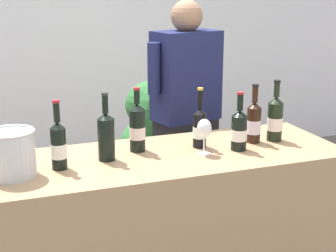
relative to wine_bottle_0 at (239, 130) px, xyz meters
name	(u,v)px	position (x,y,z in m)	size (l,w,h in m)	color
wall_back	(69,25)	(-0.43, 2.65, 0.36)	(8.00, 0.10, 2.80)	white
counter	(158,239)	(-0.43, 0.05, -0.58)	(1.93, 0.66, 0.94)	#9E7A56
wine_bottle_0	(239,130)	(0.00, 0.00, 0.00)	(0.08, 0.08, 0.31)	black
wine_bottle_2	(137,127)	(-0.50, 0.16, 0.02)	(0.08, 0.08, 0.33)	black
wine_bottle_3	(106,135)	(-0.68, 0.08, 0.02)	(0.08, 0.08, 0.34)	black
wine_bottle_4	(254,122)	(0.14, 0.09, 0.01)	(0.08, 0.08, 0.32)	black
wine_bottle_5	(200,127)	(-0.17, 0.11, 0.00)	(0.07, 0.07, 0.32)	black
wine_bottle_6	(275,119)	(0.26, 0.08, 0.02)	(0.08, 0.08, 0.34)	black
wine_bottle_7	(58,145)	(-0.92, 0.03, 0.01)	(0.07, 0.07, 0.33)	black
wine_glass	(204,129)	(-0.20, 0.00, 0.02)	(0.07, 0.07, 0.18)	silver
ice_bucket	(11,153)	(-1.13, 0.01, 0.00)	(0.22, 0.22, 0.21)	silver
person_server	(186,133)	(0.00, 0.75, -0.22)	(0.56, 0.34, 1.68)	black
potted_shrub	(160,131)	(0.00, 1.25, -0.35)	(0.63, 0.59, 1.11)	brown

